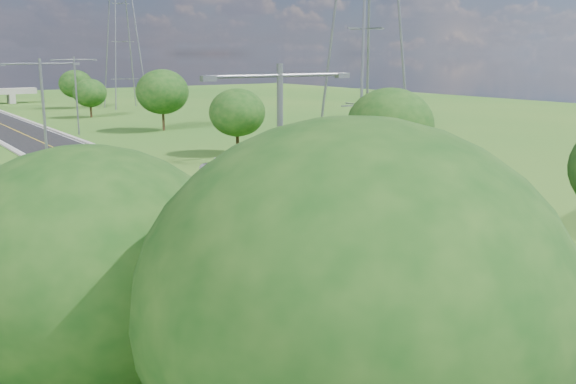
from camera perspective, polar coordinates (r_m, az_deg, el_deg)
name	(u,v)px	position (r m, az deg, el deg)	size (l,w,h in m)	color
ground	(72,156)	(69.61, -18.63, 3.02)	(260.00, 260.00, 0.00)	#225819
road	(57,149)	(75.35, -19.88, 3.61)	(8.00, 150.00, 0.06)	black
curb_left	(16,152)	(74.43, -23.05, 3.33)	(0.50, 150.00, 0.22)	gray
curb_right	(95,145)	(76.47, -16.80, 3.99)	(0.50, 150.00, 0.22)	gray
speed_limit_sign	(218,167)	(50.90, -6.28, 2.25)	(0.55, 0.09, 2.40)	slate
streetlight_near_left	(280,181)	(22.47, -0.70, 0.96)	(5.90, 0.25, 10.00)	slate
streetlight_mid_left	(44,112)	(53.00, -20.89, 6.66)	(5.90, 0.25, 10.00)	slate
streetlight_far_right	(76,89)	(87.90, -18.33, 8.72)	(5.90, 0.25, 10.00)	slate
power_tower_near	(367,13)	(61.46, 7.01, 15.54)	(9.00, 6.40, 28.00)	slate
power_tower_far	(122,34)	(129.23, -14.51, 13.44)	(9.00, 6.40, 28.00)	slate
tree_la	(89,274)	(15.82, -17.27, -7.01)	(7.14, 7.14, 8.30)	black
tree_lf	(353,303)	(11.88, 5.82, -9.78)	(7.98, 7.98, 9.28)	black
tree_rb	(390,125)	(50.19, 9.06, 5.90)	(6.72, 6.72, 7.82)	black
tree_rc	(237,113)	(67.41, -4.54, 7.05)	(5.88, 5.88, 6.84)	black
tree_rd	(162,92)	(89.73, -11.11, 8.73)	(7.14, 7.14, 8.30)	black
tree_re	(90,93)	(111.48, -17.20, 8.41)	(5.46, 5.46, 6.35)	black
tree_rf	(76,84)	(131.59, -18.36, 9.10)	(6.30, 6.30, 7.33)	black
bus_outbound	(245,196)	(40.30, -3.88, -0.32)	(2.61, 11.15, 3.11)	white
bus_inbound	(144,187)	(44.85, -12.65, 0.42)	(2.26, 9.65, 2.69)	silver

